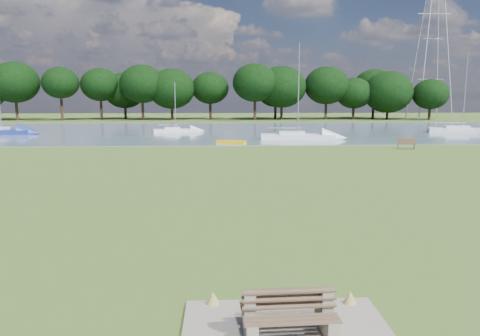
{
  "coord_description": "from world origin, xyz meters",
  "views": [
    {
      "loc": [
        -1.33,
        -22.56,
        4.74
      ],
      "look_at": [
        -0.42,
        -2.0,
        1.57
      ],
      "focal_mm": 35.0,
      "sensor_mm": 36.0,
      "label": 1
    }
  ],
  "objects_px": {
    "kayak": "(231,142)",
    "sailboat_3": "(462,128)",
    "sailboat_0": "(297,135)",
    "sailboat_4": "(1,130)",
    "pylon": "(434,14)",
    "riverbank_bench": "(406,144)",
    "sailboat_5": "(175,129)",
    "bench_pair": "(288,314)"
  },
  "relations": [
    {
      "from": "riverbank_bench",
      "to": "pylon",
      "type": "relative_size",
      "value": 0.05
    },
    {
      "from": "kayak",
      "to": "riverbank_bench",
      "type": "bearing_deg",
      "value": 5.11
    },
    {
      "from": "kayak",
      "to": "sailboat_0",
      "type": "relative_size",
      "value": 0.29
    },
    {
      "from": "kayak",
      "to": "sailboat_5",
      "type": "height_order",
      "value": "sailboat_5"
    },
    {
      "from": "bench_pair",
      "to": "sailboat_0",
      "type": "height_order",
      "value": "sailboat_0"
    },
    {
      "from": "sailboat_5",
      "to": "riverbank_bench",
      "type": "bearing_deg",
      "value": -53.54
    },
    {
      "from": "pylon",
      "to": "sailboat_5",
      "type": "relative_size",
      "value": 5.16
    },
    {
      "from": "kayak",
      "to": "sailboat_3",
      "type": "bearing_deg",
      "value": 47.3
    },
    {
      "from": "kayak",
      "to": "sailboat_3",
      "type": "xyz_separation_m",
      "value": [
        30.35,
        12.95,
        0.37
      ]
    },
    {
      "from": "sailboat_0",
      "to": "sailboat_5",
      "type": "height_order",
      "value": "sailboat_0"
    },
    {
      "from": "kayak",
      "to": "pylon",
      "type": "height_order",
      "value": "pylon"
    },
    {
      "from": "bench_pair",
      "to": "riverbank_bench",
      "type": "height_order",
      "value": "bench_pair"
    },
    {
      "from": "riverbank_bench",
      "to": "sailboat_0",
      "type": "distance_m",
      "value": 12.86
    },
    {
      "from": "pylon",
      "to": "sailboat_3",
      "type": "bearing_deg",
      "value": -107.53
    },
    {
      "from": "pylon",
      "to": "sailboat_5",
      "type": "height_order",
      "value": "pylon"
    },
    {
      "from": "bench_pair",
      "to": "sailboat_3",
      "type": "bearing_deg",
      "value": 56.85
    },
    {
      "from": "kayak",
      "to": "sailboat_4",
      "type": "distance_m",
      "value": 31.08
    },
    {
      "from": "sailboat_5",
      "to": "pylon",
      "type": "bearing_deg",
      "value": 21.52
    },
    {
      "from": "sailboat_0",
      "to": "sailboat_4",
      "type": "distance_m",
      "value": 36.64
    },
    {
      "from": "sailboat_3",
      "to": "sailboat_4",
      "type": "relative_size",
      "value": 1.11
    },
    {
      "from": "bench_pair",
      "to": "pylon",
      "type": "height_order",
      "value": "pylon"
    },
    {
      "from": "sailboat_0",
      "to": "sailboat_5",
      "type": "bearing_deg",
      "value": 150.28
    },
    {
      "from": "kayak",
      "to": "sailboat_4",
      "type": "xyz_separation_m",
      "value": [
        -28.32,
        12.8,
        0.37
      ]
    },
    {
      "from": "sailboat_4",
      "to": "bench_pair",
      "type": "bearing_deg",
      "value": -53.08
    },
    {
      "from": "riverbank_bench",
      "to": "sailboat_3",
      "type": "height_order",
      "value": "sailboat_3"
    },
    {
      "from": "pylon",
      "to": "sailboat_3",
      "type": "height_order",
      "value": "pylon"
    },
    {
      "from": "sailboat_0",
      "to": "bench_pair",
      "type": "bearing_deg",
      "value": -92.94
    },
    {
      "from": "sailboat_0",
      "to": "sailboat_4",
      "type": "xyz_separation_m",
      "value": [
        -35.67,
        8.4,
        0.01
      ]
    },
    {
      "from": "kayak",
      "to": "pylon",
      "type": "xyz_separation_m",
      "value": [
        40.79,
        46.0,
        20.36
      ]
    },
    {
      "from": "riverbank_bench",
      "to": "sailboat_0",
      "type": "height_order",
      "value": "sailboat_0"
    },
    {
      "from": "sailboat_5",
      "to": "bench_pair",
      "type": "bearing_deg",
      "value": -93.89
    },
    {
      "from": "sailboat_3",
      "to": "sailboat_0",
      "type": "bearing_deg",
      "value": -143.46
    },
    {
      "from": "bench_pair",
      "to": "riverbank_bench",
      "type": "distance_m",
      "value": 36.08
    },
    {
      "from": "sailboat_3",
      "to": "sailboat_4",
      "type": "distance_m",
      "value": 58.67
    },
    {
      "from": "kayak",
      "to": "sailboat_3",
      "type": "distance_m",
      "value": 33.0
    },
    {
      "from": "pylon",
      "to": "sailboat_0",
      "type": "bearing_deg",
      "value": -128.8
    },
    {
      "from": "sailboat_3",
      "to": "sailboat_4",
      "type": "xyz_separation_m",
      "value": [
        -58.67,
        -0.15,
        0.0
      ]
    },
    {
      "from": "riverbank_bench",
      "to": "kayak",
      "type": "distance_m",
      "value": 16.57
    },
    {
      "from": "riverbank_bench",
      "to": "pylon",
      "type": "height_order",
      "value": "pylon"
    },
    {
      "from": "sailboat_3",
      "to": "pylon",
      "type": "bearing_deg",
      "value": 88.61
    },
    {
      "from": "sailboat_5",
      "to": "sailboat_0",
      "type": "bearing_deg",
      "value": -47.94
    },
    {
      "from": "sailboat_3",
      "to": "sailboat_4",
      "type": "bearing_deg",
      "value": -163.71
    }
  ]
}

